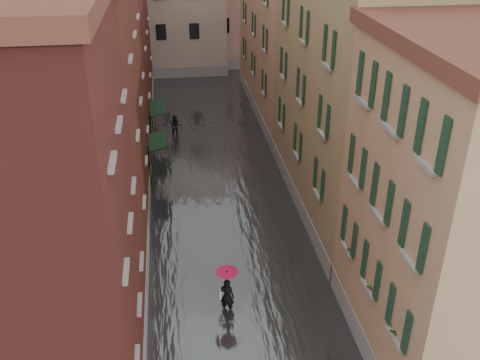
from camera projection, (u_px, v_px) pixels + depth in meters
ground at (247, 327)px, 21.47m from camera, size 120.00×120.00×0.00m
floodwater at (217, 177)px, 32.81m from camera, size 10.00×60.00×0.20m
building_left_near at (26, 232)px, 15.85m from camera, size 6.00×8.00×13.00m
building_left_mid at (77, 111)px, 25.60m from camera, size 6.00×14.00×12.50m
building_left_far at (103, 28)px, 38.38m from camera, size 6.00×16.00×14.00m
building_right_near at (464, 220)px, 17.85m from camera, size 6.00×8.00×11.50m
building_right_mid at (359, 93)px, 27.13m from camera, size 6.00×14.00×13.00m
building_right_far at (293, 39)px, 40.61m from camera, size 6.00×16.00×11.50m
building_end_cream at (160, 1)px, 51.34m from camera, size 12.00×9.00×13.00m
building_end_pink at (249, 0)px, 54.39m from camera, size 10.00×9.00×12.00m
awning_near at (157, 142)px, 31.65m from camera, size 1.09×2.71×2.80m
awning_far at (157, 108)px, 36.68m from camera, size 1.09×3.17×2.80m
window_planters at (374, 281)px, 18.54m from camera, size 0.59×5.26×0.84m
pedestrian_main at (227, 288)px, 21.71m from camera, size 0.94×0.94×2.06m
pedestrian_far at (176, 126)px, 38.08m from camera, size 0.83×0.65×1.67m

